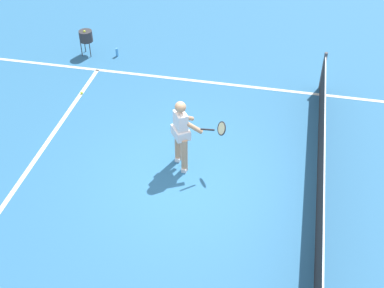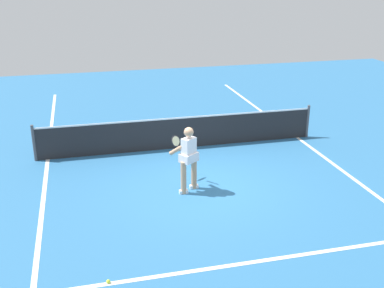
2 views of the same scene
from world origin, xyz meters
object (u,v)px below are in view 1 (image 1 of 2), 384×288
Objects in this scene: ball_hopper at (86,36)px; water_bottle at (117,52)px; tennis_player at (182,132)px; tennis_ball_near at (82,93)px.

water_bottle is (-0.06, 0.83, -0.43)m from ball_hopper.
tennis_player is at bearing 41.90° from ball_hopper.
tennis_player is at bearing 55.64° from tennis_ball_near.
tennis_player reaches higher than water_bottle.
tennis_ball_near is 0.28× the size of water_bottle.
tennis_player is 4.99m from water_bottle.
tennis_player is 2.09× the size of ball_hopper.
tennis_player is 3.76m from tennis_ball_near.
tennis_player is 5.40m from ball_hopper.
ball_hopper is at bearing -138.10° from tennis_player.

